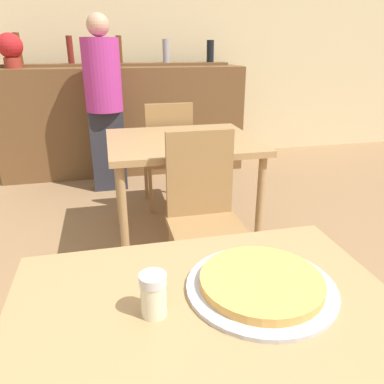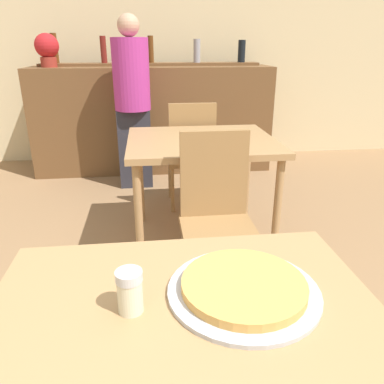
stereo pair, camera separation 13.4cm
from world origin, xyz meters
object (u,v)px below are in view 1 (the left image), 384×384
Objects in this scene: cheese_shaker at (153,294)px; potted_plant at (10,48)px; chair_far_side_front at (204,207)px; pizza_tray at (261,284)px; person_standing at (104,100)px; chair_far_side_back at (168,151)px.

potted_plant is (-0.92, 3.46, 0.50)m from cheese_shaker.
pizza_tray is at bearing -96.95° from chair_far_side_front.
chair_far_side_front reaches higher than cheese_shaker.
cheese_shaker is at bearing -88.55° from person_standing.
person_standing is at bearing -32.03° from potted_plant.
chair_far_side_back is 8.57× the size of cheese_shaker.
chair_far_side_front is 2.82m from potted_plant.
chair_far_side_back is 2.83× the size of potted_plant.
cheese_shaker is (-0.28, -0.03, 0.04)m from pizza_tray.
pizza_tray is at bearing 86.69° from chair_far_side_back.
pizza_tray is at bearing -70.66° from potted_plant.
chair_far_side_back is at bearing 86.69° from pizza_tray.
chair_far_side_back is 0.87m from person_standing.
cheese_shaker is at bearing 79.82° from chair_far_side_back.
pizza_tray is (-0.13, -1.08, 0.26)m from chair_far_side_front.
cheese_shaker is 0.07× the size of person_standing.
cheese_shaker is 0.33× the size of potted_plant.
person_standing is at bearing -51.95° from chair_far_side_back.
cheese_shaker reaches higher than pizza_tray.
person_standing is at bearing 91.45° from cheese_shaker.
chair_far_side_back is 2.30m from pizza_tray.
chair_far_side_back reaches higher than cheese_shaker.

